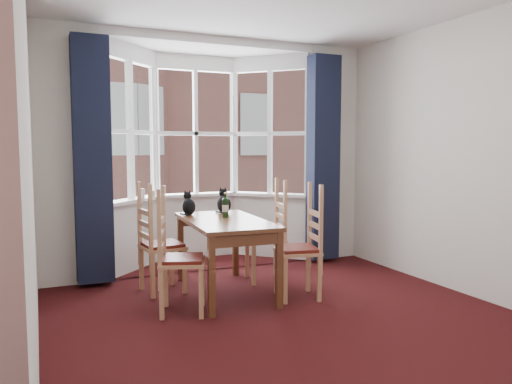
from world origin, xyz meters
TOP-DOWN VIEW (x-y plane):
  - floor at (0.00, 0.00)m, footprint 4.50×4.50m
  - wall_left at (-2.00, 0.00)m, footprint 0.00×4.50m
  - wall_right at (2.00, 0.00)m, footprint 0.00×4.50m
  - wall_back_pier_left at (-1.65, 2.25)m, footprint 0.70×0.12m
  - wall_back_pier_right at (1.65, 2.25)m, footprint 0.70×0.12m
  - bay_window at (0.00, 2.75)m, footprint 2.76×0.94m
  - curtain_left at (-1.42, 2.07)m, footprint 0.38×0.22m
  - curtain_right at (1.42, 2.07)m, footprint 0.38×0.22m
  - dining_table at (-0.24, 1.24)m, footprint 0.82×1.43m
  - chair_left_near at (-0.88, 0.87)m, footprint 0.52×0.53m
  - chair_left_far at (-0.90, 1.55)m, footprint 0.44×0.46m
  - chair_right_near at (0.46, 0.80)m, footprint 0.48×0.50m
  - chair_right_far at (0.44, 1.51)m, footprint 0.47×0.49m
  - cat_left at (-0.47, 1.72)m, footprint 0.15×0.20m
  - cat_right at (-0.06, 1.74)m, footprint 0.18×0.23m
  - wine_bottle at (-0.19, 1.36)m, footprint 0.07×0.07m
  - candle_tall at (-0.80, 2.60)m, footprint 0.06×0.06m
  - candle_short at (-0.67, 2.63)m, footprint 0.06×0.06m
  - street at (0.00, 32.25)m, footprint 80.00×80.00m
  - tenement_building at (0.00, 14.01)m, footprint 18.40×7.80m

SIDE VIEW (x-z plane):
  - street at x=0.00m, z-range -6.00..-6.00m
  - floor at x=0.00m, z-range 0.00..0.00m
  - chair_left_near at x=-0.88m, z-range 0.01..0.93m
  - chair_left_far at x=-0.90m, z-range 0.01..0.93m
  - chair_right_near at x=0.46m, z-range 0.01..0.93m
  - chair_right_far at x=0.44m, z-range 0.01..0.93m
  - dining_table at x=-0.24m, z-range 0.29..1.05m
  - cat_left at x=-0.47m, z-range 0.73..1.00m
  - cat_right at x=-0.06m, z-range 0.73..1.02m
  - wine_bottle at x=-0.19m, z-range 0.75..1.01m
  - candle_short at x=-0.67m, z-range 0.87..0.96m
  - candle_tall at x=-0.80m, z-range 0.87..0.99m
  - curtain_left at x=-1.42m, z-range 0.05..2.65m
  - curtain_right at x=1.42m, z-range 0.05..2.65m
  - wall_left at x=-2.00m, z-range -0.85..3.65m
  - wall_right at x=2.00m, z-range -0.85..3.65m
  - wall_back_pier_left at x=-1.65m, z-range 0.00..2.80m
  - wall_back_pier_right at x=1.65m, z-range 0.00..2.80m
  - bay_window at x=0.00m, z-range 0.00..2.80m
  - tenement_building at x=0.00m, z-range -6.00..9.20m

